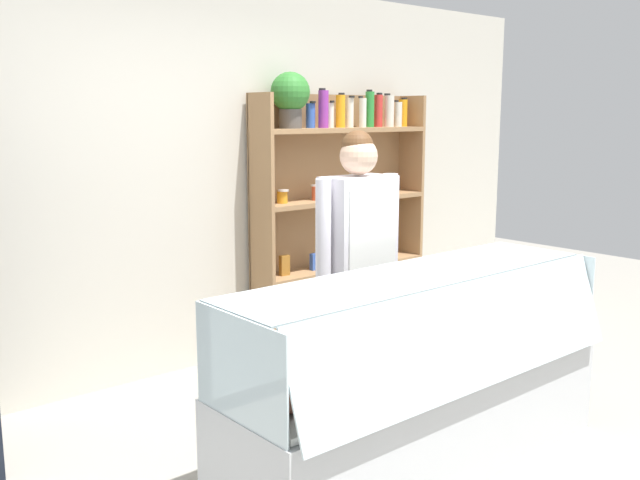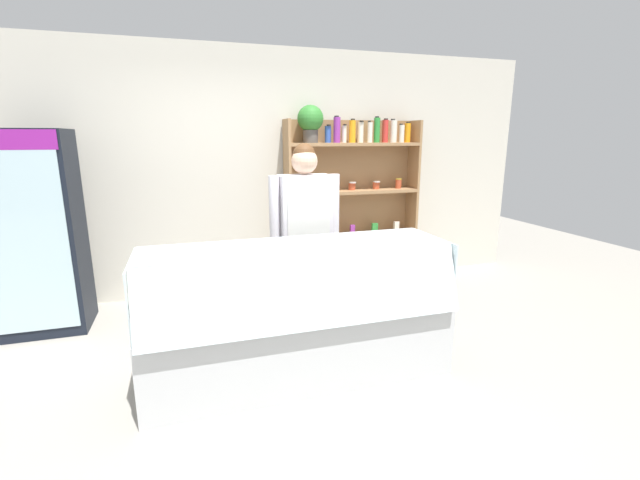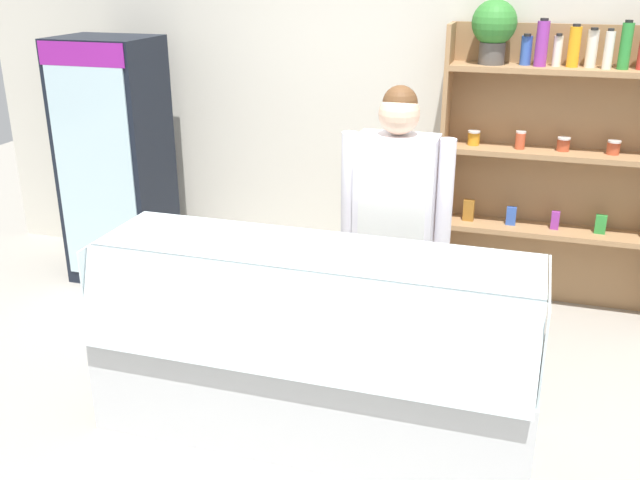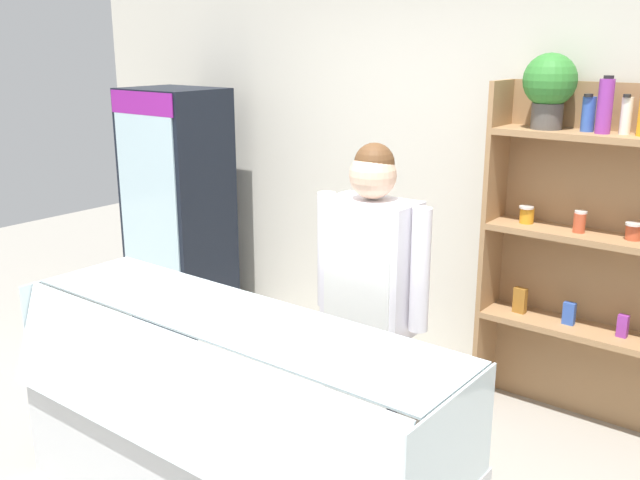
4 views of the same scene
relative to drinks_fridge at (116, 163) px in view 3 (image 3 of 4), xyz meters
name	(u,v)px [view 3 (image 3 of 4)]	position (x,y,z in m)	size (l,w,h in m)	color
ground_plane	(323,420)	(2.04, -1.40, -0.91)	(12.00, 12.00, 0.00)	gray
back_wall	(403,104)	(2.04, 0.58, 0.44)	(6.80, 0.10, 2.70)	beige
drinks_fridge	(116,163)	(0.00, 0.00, 0.00)	(0.70, 0.57, 1.82)	black
shelving_unit	(555,140)	(3.10, 0.40, 0.30)	(1.60, 0.29, 2.09)	#9E754C
deli_display_case	(312,377)	(2.01, -1.49, -0.59)	(2.19, 0.74, 1.01)	silver
shop_clerk	(395,210)	(2.27, -0.77, 0.10)	(0.63, 0.25, 1.70)	#2D2D38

